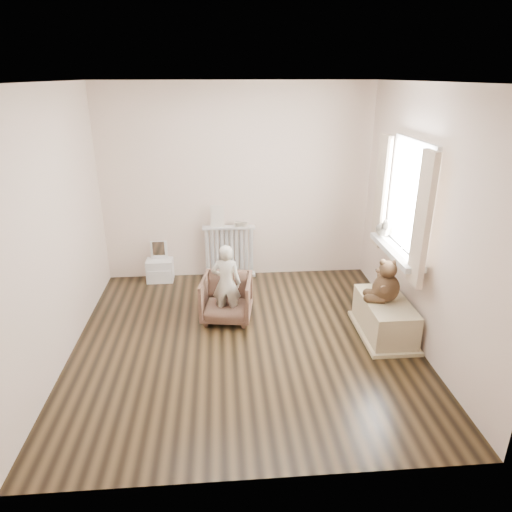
{
  "coord_description": "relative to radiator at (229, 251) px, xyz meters",
  "views": [
    {
      "loc": [
        -0.22,
        -4.2,
        2.66
      ],
      "look_at": [
        0.15,
        0.45,
        0.8
      ],
      "focal_mm": 32.0,
      "sensor_mm": 36.0,
      "label": 1
    }
  ],
  "objects": [
    {
      "name": "front_wall",
      "position": [
        0.12,
        -3.48,
        0.91
      ],
      "size": [
        3.6,
        0.02,
        2.6
      ],
      "primitive_type": "cube",
      "color": "#F0E6CC",
      "rests_on": "ground"
    },
    {
      "name": "right_wall",
      "position": [
        1.92,
        -1.68,
        0.91
      ],
      "size": [
        0.02,
        3.6,
        2.6
      ],
      "primitive_type": "cube",
      "color": "#F0E6CC",
      "rests_on": "ground"
    },
    {
      "name": "floor",
      "position": [
        0.12,
        -1.68,
        -0.39
      ],
      "size": [
        3.6,
        3.6,
        0.01
      ],
      "primitive_type": "cube",
      "color": "black",
      "rests_on": "ground"
    },
    {
      "name": "tin_a",
      "position": [
        0.12,
        0.0,
        0.39
      ],
      "size": [
        0.1,
        0.1,
        0.06
      ],
      "primitive_type": "cylinder",
      "color": "#A59E8C",
      "rests_on": "radiator"
    },
    {
      "name": "plush_cat",
      "position": [
        1.78,
        -0.98,
        0.61
      ],
      "size": [
        0.18,
        0.28,
        0.23
      ],
      "primitive_type": null,
      "rotation": [
        0.0,
        0.0,
        0.02
      ],
      "color": "gray",
      "rests_on": "window_sill"
    },
    {
      "name": "ceiling",
      "position": [
        0.12,
        -1.68,
        2.21
      ],
      "size": [
        3.6,
        3.6,
        0.01
      ],
      "primitive_type": "cube",
      "color": "white",
      "rests_on": "ground"
    },
    {
      "name": "window_sill",
      "position": [
        1.79,
        -1.38,
        0.48
      ],
      "size": [
        0.22,
        1.1,
        0.06
      ],
      "primitive_type": "cube",
      "color": "silver",
      "rests_on": "right_wall"
    },
    {
      "name": "paper_doll",
      "position": [
        -0.15,
        0.0,
        0.51
      ],
      "size": [
        0.18,
        0.02,
        0.3
      ],
      "primitive_type": "cube",
      "color": "beige",
      "rests_on": "radiator"
    },
    {
      "name": "radiator",
      "position": [
        0.0,
        0.0,
        0.0
      ],
      "size": [
        0.71,
        0.13,
        0.75
      ],
      "primitive_type": "cube",
      "color": "silver",
      "rests_on": "floor"
    },
    {
      "name": "curtain_right",
      "position": [
        1.77,
        -0.81,
        1.0
      ],
      "size": [
        0.06,
        0.26,
        1.3
      ],
      "primitive_type": "cube",
      "color": "beige",
      "rests_on": "right_wall"
    },
    {
      "name": "child",
      "position": [
        -0.06,
        -1.22,
        0.09
      ],
      "size": [
        0.36,
        0.27,
        0.92
      ],
      "primitive_type": "imported",
      "rotation": [
        0.0,
        0.0,
        2.99
      ],
      "color": "beige",
      "rests_on": "armchair"
    },
    {
      "name": "left_wall",
      "position": [
        -1.68,
        -1.68,
        0.91
      ],
      "size": [
        0.02,
        3.6,
        2.6
      ],
      "primitive_type": "cube",
      "color": "#F0E6CC",
      "rests_on": "ground"
    },
    {
      "name": "tin_b",
      "position": [
        0.21,
        0.0,
        0.38
      ],
      "size": [
        0.09,
        0.09,
        0.05
      ],
      "primitive_type": "cylinder",
      "color": "#A59E8C",
      "rests_on": "radiator"
    },
    {
      "name": "curtain_left",
      "position": [
        1.77,
        -1.95,
        1.0
      ],
      "size": [
        0.06,
        0.26,
        1.3
      ],
      "primitive_type": "cube",
      "color": "beige",
      "rests_on": "right_wall"
    },
    {
      "name": "toy_bench",
      "position": [
        1.64,
        -1.65,
        -0.19
      ],
      "size": [
        0.46,
        0.87,
        0.41
      ],
      "primitive_type": "cube",
      "color": "#C8BA90",
      "rests_on": "floor"
    },
    {
      "name": "armchair",
      "position": [
        -0.06,
        -1.17,
        -0.13
      ],
      "size": [
        0.64,
        0.65,
        0.52
      ],
      "primitive_type": "imported",
      "rotation": [
        0.0,
        0.0,
        -0.15
      ],
      "color": "brown",
      "rests_on": "floor"
    },
    {
      "name": "teddy_bear",
      "position": [
        1.62,
        -1.64,
        0.28
      ],
      "size": [
        0.43,
        0.37,
        0.46
      ],
      "primitive_type": null,
      "rotation": [
        0.0,
        0.0,
        -0.24
      ],
      "color": "#392617",
      "rests_on": "toy_bench"
    },
    {
      "name": "window",
      "position": [
        1.88,
        -1.38,
        1.06
      ],
      "size": [
        0.03,
        0.9,
        1.1
      ],
      "primitive_type": "cube",
      "color": "white",
      "rests_on": "right_wall"
    },
    {
      "name": "back_wall",
      "position": [
        0.12,
        0.12,
        0.91
      ],
      "size": [
        3.6,
        0.02,
        2.6
      ],
      "primitive_type": "cube",
      "color": "#F0E6CC",
      "rests_on": "ground"
    },
    {
      "name": "toy_vanity",
      "position": [
        -0.96,
        -0.03,
        -0.11
      ],
      "size": [
        0.36,
        0.25,
        0.56
      ],
      "primitive_type": "cube",
      "color": "silver",
      "rests_on": "floor"
    }
  ]
}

